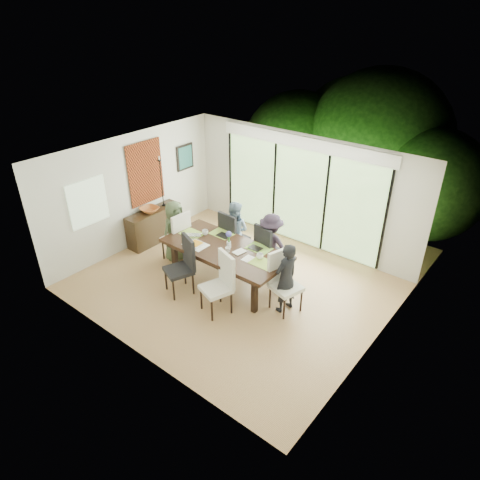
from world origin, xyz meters
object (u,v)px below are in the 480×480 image
Objects in this scene: person_right_end at (286,278)px; vase at (229,245)px; cup_c at (260,256)px; chair_near_right at (216,285)px; cup_b at (228,250)px; chair_right_end at (286,283)px; cup_a at (205,232)px; laptop at (192,236)px; chair_left_end at (175,235)px; person_far_left at (234,231)px; chair_near_left at (178,266)px; person_left_end at (175,231)px; sideboard at (154,225)px; person_far_right at (271,245)px; table_top at (225,249)px; chair_far_right at (271,249)px; bowl at (149,210)px; chair_far_left at (235,235)px.

person_right_end reaches higher than vase.
chair_near_right is at bearing -107.19° from cup_c.
vase is 0.18m from cup_b.
chair_right_end and chair_near_right have the same top height.
cup_a is 0.89m from cup_b.
cup_c is (1.65, 0.20, 0.04)m from laptop.
chair_right_end is at bearing 92.93° from chair_left_end.
cup_c is at bearing 95.42° from chair_left_end.
chair_near_left is at bearing 75.13° from person_far_left.
sideboard is at bearing 77.61° from person_left_end.
person_far_right is at bearing -1.08° from laptop.
person_left_end is (-1.48, -0.00, -0.08)m from table_top.
chair_far_right is at bearing -104.82° from person_far_right.
person_right_end reaches higher than chair_right_end.
chair_near_left is at bearing -27.15° from bowl.
cup_a is 1.91m from sideboard.
bowl is (-2.54, 0.18, 0.07)m from table_top.
chair_far_left is 1.00m from chair_far_right.
chair_far_left is at bearing 122.01° from vase.
chair_far_left is 1.00× the size of chair_far_right.
chair_left_end is at bearing -169.38° from cup_a.
chair_near_right is at bearing 21.75° from chair_near_left.
cup_c is 0.09× the size of sideboard.
chair_near_right is 11.00× the size of cup_b.
chair_left_end is 0.85× the size of person_right_end.
chair_far_right is 1.26m from person_right_end.
cup_b is (1.65, -0.10, 0.27)m from chair_left_end.
cup_a reaches higher than cup_b.
person_far_left reaches higher than table_top.
chair_far_right reaches higher than laptop.
chair_left_end is 2.18m from chair_near_right.
chair_right_end is 0.85× the size of person_far_left.
cup_a is (-2.18, 0.15, 0.17)m from person_right_end.
vase is at bearing -2.80° from bowl.
laptop is at bearing 18.77° from person_far_right.
person_far_left is (-0.45, 0.83, -0.08)m from table_top.
chair_far_left is at bearing 131.93° from chair_left_end.
sideboard is at bearing 172.43° from chair_near_left.
sideboard is 0.47m from bowl.
chair_right_end is 2.36m from laptop.
table_top is 2.18× the size of chair_far_left.
cup_b is 2.71m from bowl.
person_far_right is (0.00, -0.02, 0.11)m from chair_far_right.
vase is at bearing -25.21° from laptop.
chair_near_right is 0.85× the size of person_far_right.
person_right_end is 2.19m from cup_a.
person_left_end is at bearing -14.61° from sideboard.
cup_b is at bearing -16.39° from cup_a.
sideboard is (-3.34, 0.18, -0.48)m from cup_c.
chair_far_right is at bearing 57.09° from table_top.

